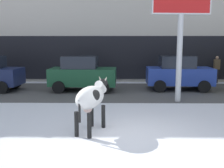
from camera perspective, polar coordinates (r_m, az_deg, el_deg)
ground_plane at (r=7.47m, az=4.41°, el=-11.30°), size 120.00×120.00×0.00m
road_strip at (r=14.27m, az=2.62°, el=-1.58°), size 60.00×5.60×0.01m
cow_holstein at (r=7.72m, az=-4.36°, el=-2.94°), size 1.05×1.92×1.54m
billboard at (r=12.08m, az=14.58°, el=16.83°), size 2.53×0.41×5.56m
car_darkgreen_hatchback at (r=14.45m, az=-6.29°, el=2.21°), size 3.56×2.03×1.86m
car_blue_hatchback at (r=15.11m, az=13.98°, el=2.28°), size 3.56×2.03×1.86m
pedestrian_near_billboard at (r=18.46m, az=21.36°, el=2.93°), size 0.36×0.24×1.73m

